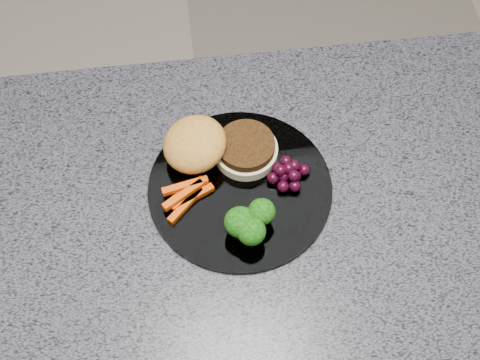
# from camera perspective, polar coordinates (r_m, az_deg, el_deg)

# --- Properties ---
(island_cabinet) EXTENTS (1.20, 0.60, 0.86)m
(island_cabinet) POSITION_cam_1_polar(r_m,az_deg,el_deg) (1.35, -1.01, -12.70)
(island_cabinet) COLOR brown
(island_cabinet) RESTS_ON ground
(countertop) EXTENTS (1.20, 0.60, 0.04)m
(countertop) POSITION_cam_1_polar(r_m,az_deg,el_deg) (0.94, -1.43, -4.43)
(countertop) COLOR #52525D
(countertop) RESTS_ON island_cabinet
(plate) EXTENTS (0.26, 0.26, 0.01)m
(plate) POSITION_cam_1_polar(r_m,az_deg,el_deg) (0.94, 0.00, -0.70)
(plate) COLOR white
(plate) RESTS_ON countertop
(burger) EXTENTS (0.18, 0.11, 0.05)m
(burger) POSITION_cam_1_polar(r_m,az_deg,el_deg) (0.95, -2.31, 2.78)
(burger) COLOR beige
(burger) RESTS_ON plate
(carrot_sticks) EXTENTS (0.07, 0.07, 0.02)m
(carrot_sticks) POSITION_cam_1_polar(r_m,az_deg,el_deg) (0.93, -4.61, -1.29)
(carrot_sticks) COLOR #D84403
(carrot_sticks) RESTS_ON plate
(broccoli) EXTENTS (0.07, 0.07, 0.05)m
(broccoli) POSITION_cam_1_polar(r_m,az_deg,el_deg) (0.88, 0.82, -3.65)
(broccoli) COLOR olive
(broccoli) RESTS_ON plate
(grape_bunch) EXTENTS (0.06, 0.05, 0.03)m
(grape_bunch) POSITION_cam_1_polar(r_m,az_deg,el_deg) (0.94, 4.14, 0.59)
(grape_bunch) COLOR black
(grape_bunch) RESTS_ON plate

